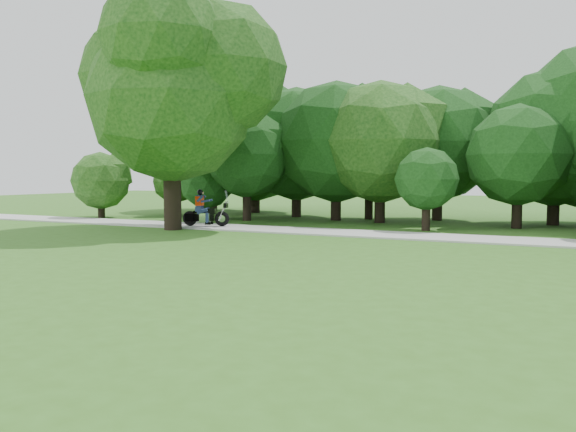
% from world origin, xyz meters
% --- Properties ---
extents(ground, '(100.00, 100.00, 0.00)m').
position_xyz_m(ground, '(0.00, 0.00, 0.00)').
color(ground, '#325E1B').
rests_on(ground, ground).
extents(walkway, '(60.00, 2.20, 0.06)m').
position_xyz_m(walkway, '(0.00, 8.00, 0.03)').
color(walkway, '#AAAAA5').
rests_on(walkway, ground).
extents(tree_line, '(40.33, 12.35, 7.82)m').
position_xyz_m(tree_line, '(1.16, 14.66, 3.67)').
color(tree_line, black).
rests_on(tree_line, ground).
extents(big_tree_west, '(8.64, 6.56, 9.96)m').
position_xyz_m(big_tree_west, '(-10.54, 6.85, 5.76)').
color(big_tree_west, black).
rests_on(big_tree_west, ground).
extents(touring_motorcycle, '(1.92, 0.99, 1.50)m').
position_xyz_m(touring_motorcycle, '(-9.98, 7.80, 0.60)').
color(touring_motorcycle, black).
rests_on(touring_motorcycle, walkway).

